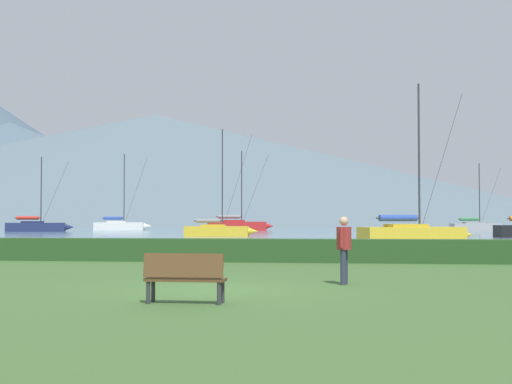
# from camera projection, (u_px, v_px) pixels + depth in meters

# --- Properties ---
(ground_plane) EXTENTS (1000.00, 1000.00, 0.00)m
(ground_plane) POSITION_uv_depth(u_px,v_px,m) (217.00, 290.00, 16.71)
(ground_plane) COLOR #3D602D
(harbor_water) EXTENTS (320.00, 246.00, 0.00)m
(harbor_water) POSITION_uv_depth(u_px,v_px,m) (338.00, 227.00, 152.45)
(harbor_water) COLOR slate
(harbor_water) RESTS_ON ground_plane
(hedge_line) EXTENTS (80.00, 1.20, 0.86)m
(hedge_line) POSITION_uv_depth(u_px,v_px,m) (271.00, 250.00, 27.63)
(hedge_line) COLOR #284C23
(hedge_line) RESTS_ON ground_plane
(sailboat_slip_0) EXTENTS (7.99, 4.63, 10.67)m
(sailboat_slip_0) POSITION_uv_depth(u_px,v_px,m) (413.00, 233.00, 49.13)
(sailboat_slip_0) COLOR gold
(sailboat_slip_0) RESTS_ON harbor_water
(sailboat_slip_2) EXTENTS (9.45, 4.77, 11.24)m
(sailboat_slip_2) POSITION_uv_depth(u_px,v_px,m) (238.00, 225.00, 104.00)
(sailboat_slip_2) COLOR red
(sailboat_slip_2) RESTS_ON harbor_water
(sailboat_slip_4) EXTENTS (7.72, 3.51, 9.15)m
(sailboat_slip_4) POSITION_uv_depth(u_px,v_px,m) (476.00, 226.00, 99.35)
(sailboat_slip_4) COLOR #9E9EA3
(sailboat_slip_4) RESTS_ON harbor_water
(sailboat_slip_6) EXTENTS (8.51, 3.26, 11.26)m
(sailboat_slip_6) POSITION_uv_depth(u_px,v_px,m) (120.00, 225.00, 109.10)
(sailboat_slip_6) COLOR white
(sailboat_slip_6) RESTS_ON harbor_water
(sailboat_slip_7) EXTENTS (8.56, 4.58, 9.66)m
(sailboat_slip_7) POSITION_uv_depth(u_px,v_px,m) (37.00, 226.00, 95.41)
(sailboat_slip_7) COLOR navy
(sailboat_slip_7) RESTS_ON harbor_water
(sailboat_slip_8) EXTENTS (6.96, 2.47, 10.07)m
(sailboat_slip_8) POSITION_uv_depth(u_px,v_px,m) (218.00, 230.00, 69.39)
(sailboat_slip_8) COLOR gold
(sailboat_slip_8) RESTS_ON harbor_water
(park_bench_near_path) EXTENTS (1.52, 0.49, 0.95)m
(park_bench_near_path) POSITION_uv_depth(u_px,v_px,m) (185.00, 276.00, 13.87)
(park_bench_near_path) COLOR brown
(park_bench_near_path) RESTS_ON ground_plane
(person_seated_viewer) EXTENTS (0.36, 0.56, 1.65)m
(person_seated_viewer) POSITION_uv_depth(u_px,v_px,m) (344.00, 244.00, 18.01)
(person_seated_viewer) COLOR #2D3347
(person_seated_viewer) RESTS_ON ground_plane
(distant_hill_west_ridge) EXTENTS (357.84, 357.84, 46.19)m
(distant_hill_west_ridge) POSITION_uv_depth(u_px,v_px,m) (155.00, 169.00, 314.17)
(distant_hill_west_ridge) COLOR slate
(distant_hill_west_ridge) RESTS_ON ground_plane
(distant_hill_far_shoulder) EXTENTS (248.16, 248.16, 47.64)m
(distant_hill_far_shoulder) POSITION_uv_depth(u_px,v_px,m) (9.00, 172.00, 350.56)
(distant_hill_far_shoulder) COLOR #4C6070
(distant_hill_far_shoulder) RESTS_ON ground_plane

